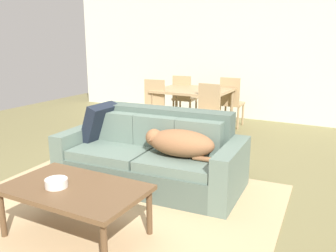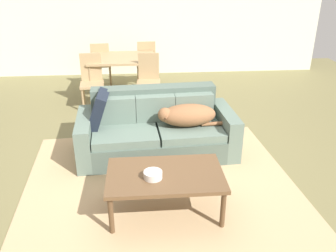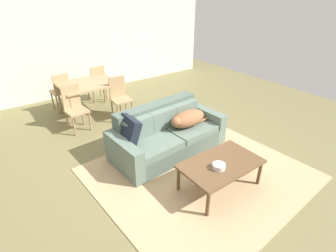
{
  "view_description": "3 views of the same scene",
  "coord_description": "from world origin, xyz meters",
  "px_view_note": "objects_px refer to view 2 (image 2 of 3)",
  "views": [
    {
      "loc": [
        2.09,
        -3.15,
        1.64
      ],
      "look_at": [
        0.32,
        0.16,
        0.7
      ],
      "focal_mm": 38.61,
      "sensor_mm": 36.0,
      "label": 1
    },
    {
      "loc": [
        -0.08,
        -4.07,
        2.33
      ],
      "look_at": [
        0.24,
        -0.1,
        0.49
      ],
      "focal_mm": 37.86,
      "sensor_mm": 36.0,
      "label": 2
    },
    {
      "loc": [
        -2.27,
        -3.11,
        2.67
      ],
      "look_at": [
        0.07,
        0.08,
        0.54
      ],
      "focal_mm": 28.1,
      "sensor_mm": 36.0,
      "label": 3
    }
  ],
  "objects_px": {
    "dog_on_left_cushion": "(187,115)",
    "dining_chair_near_right": "(149,78)",
    "bowl_on_coffee_table": "(153,175)",
    "throw_pillow_by_left_arm": "(99,110)",
    "dining_chair_far_left": "(101,62)",
    "coffee_table": "(165,177)",
    "dining_table": "(122,61)",
    "dining_chair_far_right": "(146,61)",
    "couch": "(156,130)",
    "dining_chair_near_left": "(92,79)"
  },
  "relations": [
    {
      "from": "throw_pillow_by_left_arm",
      "to": "bowl_on_coffee_table",
      "type": "xyz_separation_m",
      "value": [
        0.64,
        -1.37,
        -0.14
      ]
    },
    {
      "from": "dog_on_left_cushion",
      "to": "bowl_on_coffee_table",
      "type": "relative_size",
      "value": 4.87
    },
    {
      "from": "dining_table",
      "to": "coffee_table",
      "type": "bearing_deg",
      "value": -81.28
    },
    {
      "from": "dog_on_left_cushion",
      "to": "dining_chair_near_right",
      "type": "bearing_deg",
      "value": 99.99
    },
    {
      "from": "dining_chair_near_left",
      "to": "dining_chair_far_left",
      "type": "height_order",
      "value": "dining_chair_near_left"
    },
    {
      "from": "bowl_on_coffee_table",
      "to": "dining_chair_near_left",
      "type": "xyz_separation_m",
      "value": [
        -0.93,
        3.1,
        0.03
      ]
    },
    {
      "from": "dining_table",
      "to": "dining_chair_far_right",
      "type": "bearing_deg",
      "value": 53.49
    },
    {
      "from": "dining_table",
      "to": "throw_pillow_by_left_arm",
      "type": "bearing_deg",
      "value": -95.36
    },
    {
      "from": "bowl_on_coffee_table",
      "to": "coffee_table",
      "type": "bearing_deg",
      "value": 30.08
    },
    {
      "from": "dog_on_left_cushion",
      "to": "dining_chair_near_right",
      "type": "distance_m",
      "value": 1.84
    },
    {
      "from": "throw_pillow_by_left_arm",
      "to": "bowl_on_coffee_table",
      "type": "height_order",
      "value": "throw_pillow_by_left_arm"
    },
    {
      "from": "bowl_on_coffee_table",
      "to": "dining_chair_near_left",
      "type": "distance_m",
      "value": 3.24
    },
    {
      "from": "dining_chair_near_right",
      "to": "dog_on_left_cushion",
      "type": "bearing_deg",
      "value": -72.17
    },
    {
      "from": "coffee_table",
      "to": "dining_chair_far_right",
      "type": "relative_size",
      "value": 1.25
    },
    {
      "from": "dog_on_left_cushion",
      "to": "dining_chair_far_right",
      "type": "height_order",
      "value": "dining_chair_far_right"
    },
    {
      "from": "coffee_table",
      "to": "dining_chair_near_right",
      "type": "bearing_deg",
      "value": 91.33
    },
    {
      "from": "dining_table",
      "to": "dining_chair_near_right",
      "type": "relative_size",
      "value": 1.28
    },
    {
      "from": "dining_chair_near_right",
      "to": "dining_chair_far_right",
      "type": "height_order",
      "value": "dining_chair_near_right"
    },
    {
      "from": "bowl_on_coffee_table",
      "to": "throw_pillow_by_left_arm",
      "type": "bearing_deg",
      "value": 114.95
    },
    {
      "from": "dining_chair_near_right",
      "to": "dining_chair_far_right",
      "type": "xyz_separation_m",
      "value": [
        -0.01,
        1.23,
        -0.02
      ]
    },
    {
      "from": "coffee_table",
      "to": "dining_chair_near_right",
      "type": "distance_m",
      "value": 2.98
    },
    {
      "from": "dining_chair_near_left",
      "to": "dining_chair_far_right",
      "type": "relative_size",
      "value": 1.01
    },
    {
      "from": "throw_pillow_by_left_arm",
      "to": "coffee_table",
      "type": "xyz_separation_m",
      "value": [
        0.76,
        -1.3,
        -0.22
      ]
    },
    {
      "from": "dining_chair_far_right",
      "to": "bowl_on_coffee_table",
      "type": "bearing_deg",
      "value": 87.21
    },
    {
      "from": "dining_chair_far_left",
      "to": "dining_chair_far_right",
      "type": "distance_m",
      "value": 0.92
    },
    {
      "from": "dog_on_left_cushion",
      "to": "couch",
      "type": "bearing_deg",
      "value": 160.81
    },
    {
      "from": "dining_chair_near_left",
      "to": "dining_table",
      "type": "bearing_deg",
      "value": 41.81
    },
    {
      "from": "dining_chair_near_right",
      "to": "dining_chair_far_right",
      "type": "relative_size",
      "value": 1.01
    },
    {
      "from": "dining_chair_near_left",
      "to": "throw_pillow_by_left_arm",
      "type": "bearing_deg",
      "value": -85.46
    },
    {
      "from": "couch",
      "to": "dining_chair_far_right",
      "type": "xyz_separation_m",
      "value": [
        -0.06,
        2.91,
        0.19
      ]
    },
    {
      "from": "couch",
      "to": "throw_pillow_by_left_arm",
      "type": "relative_size",
      "value": 4.58
    },
    {
      "from": "bowl_on_coffee_table",
      "to": "dining_chair_far_left",
      "type": "bearing_deg",
      "value": 101.75
    },
    {
      "from": "dining_chair_far_left",
      "to": "throw_pillow_by_left_arm",
      "type": "bearing_deg",
      "value": 90.79
    },
    {
      "from": "dining_table",
      "to": "dining_chair_near_right",
      "type": "distance_m",
      "value": 0.78
    },
    {
      "from": "couch",
      "to": "dining_chair_far_left",
      "type": "height_order",
      "value": "dining_chair_far_left"
    },
    {
      "from": "dog_on_left_cushion",
      "to": "dining_chair_far_right",
      "type": "xyz_separation_m",
      "value": [
        -0.44,
        3.02,
        -0.06
      ]
    },
    {
      "from": "dining_chair_near_right",
      "to": "dining_chair_far_left",
      "type": "relative_size",
      "value": 1.02
    },
    {
      "from": "couch",
      "to": "bowl_on_coffee_table",
      "type": "height_order",
      "value": "couch"
    },
    {
      "from": "dog_on_left_cushion",
      "to": "throw_pillow_by_left_arm",
      "type": "xyz_separation_m",
      "value": [
        -1.13,
        0.11,
        0.06
      ]
    },
    {
      "from": "dining_chair_far_left",
      "to": "coffee_table",
      "type": "bearing_deg",
      "value": 99.61
    },
    {
      "from": "throw_pillow_by_left_arm",
      "to": "dining_table",
      "type": "relative_size",
      "value": 0.38
    },
    {
      "from": "dog_on_left_cushion",
      "to": "dining_chair_near_right",
      "type": "relative_size",
      "value": 0.95
    },
    {
      "from": "dog_on_left_cushion",
      "to": "bowl_on_coffee_table",
      "type": "bearing_deg",
      "value": -114.82
    },
    {
      "from": "coffee_table",
      "to": "dining_chair_near_left",
      "type": "bearing_deg",
      "value": 109.18
    },
    {
      "from": "couch",
      "to": "dining_chair_near_left",
      "type": "bearing_deg",
      "value": 117.08
    },
    {
      "from": "dining_table",
      "to": "dining_chair_near_left",
      "type": "bearing_deg",
      "value": -133.12
    },
    {
      "from": "dining_chair_far_left",
      "to": "dining_chair_near_left",
      "type": "bearing_deg",
      "value": 83.03
    },
    {
      "from": "coffee_table",
      "to": "dining_chair_near_left",
      "type": "xyz_separation_m",
      "value": [
        -1.05,
        3.03,
        0.11
      ]
    },
    {
      "from": "bowl_on_coffee_table",
      "to": "dining_chair_far_left",
      "type": "height_order",
      "value": "dining_chair_far_left"
    },
    {
      "from": "throw_pillow_by_left_arm",
      "to": "dining_chair_far_left",
      "type": "xyz_separation_m",
      "value": [
        -0.24,
        2.83,
        -0.11
      ]
    }
  ]
}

